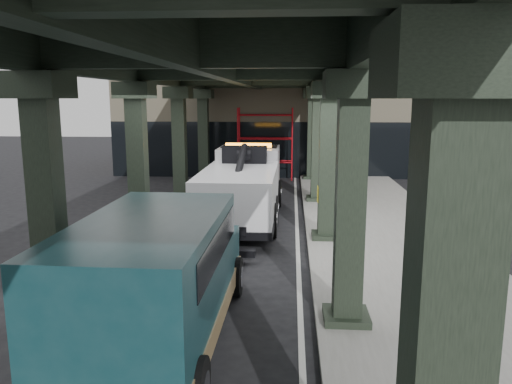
% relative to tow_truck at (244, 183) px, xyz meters
% --- Properties ---
extents(ground, '(90.00, 90.00, 0.00)m').
position_rel_tow_truck_xyz_m(ground, '(0.28, -4.79, -1.40)').
color(ground, black).
rests_on(ground, ground).
extents(sidewalk, '(5.00, 40.00, 0.15)m').
position_rel_tow_truck_xyz_m(sidewalk, '(4.78, -2.79, -1.32)').
color(sidewalk, gray).
rests_on(sidewalk, ground).
extents(lane_stripe, '(0.12, 38.00, 0.01)m').
position_rel_tow_truck_xyz_m(lane_stripe, '(1.98, -2.79, -1.39)').
color(lane_stripe, silver).
rests_on(lane_stripe, ground).
extents(viaduct, '(7.40, 32.00, 6.40)m').
position_rel_tow_truck_xyz_m(viaduct, '(-0.12, -2.79, 4.06)').
color(viaduct, black).
rests_on(viaduct, ground).
extents(building, '(22.00, 10.00, 8.00)m').
position_rel_tow_truck_xyz_m(building, '(2.28, 15.21, 2.60)').
color(building, '#C6B793').
rests_on(building, ground).
extents(scaffolding, '(3.08, 0.88, 4.00)m').
position_rel_tow_truck_xyz_m(scaffolding, '(0.28, 9.86, 0.71)').
color(scaffolding, red).
rests_on(scaffolding, ground).
extents(tow_truck, '(2.72, 8.79, 2.87)m').
position_rel_tow_truck_xyz_m(tow_truck, '(0.00, 0.00, 0.00)').
color(tow_truck, black).
rests_on(tow_truck, ground).
extents(towed_van, '(2.56, 6.21, 2.50)m').
position_rel_tow_truck_xyz_m(towed_van, '(-0.63, -9.87, -0.05)').
color(towed_van, '#11393F').
rests_on(towed_van, ground).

